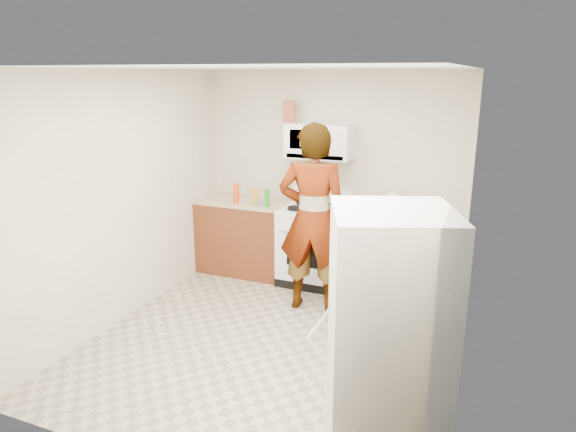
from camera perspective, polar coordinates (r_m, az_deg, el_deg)
The scene contains 20 objects.
floor at distance 5.06m, azimuth -1.79°, elevation -13.46°, with size 3.60×3.60×0.00m, color gray.
back_wall at distance 6.22m, azimuth 4.90°, elevation 4.35°, with size 3.20×0.02×2.50m, color beige.
right_wall at distance 4.21m, azimuth 18.22°, elevation -1.87°, with size 0.02×3.60×2.50m, color beige.
cabinet_left at distance 6.54m, azimuth -4.80°, elevation -2.33°, with size 1.12×0.62×0.90m, color #602A16.
counter_left at distance 6.41m, azimuth -4.89°, elevation 1.64°, with size 1.14×0.64×0.04m, color tan.
cabinet_right at distance 5.98m, azimuth 10.07°, elevation -4.25°, with size 0.80×0.62×0.90m, color #602A16.
counter_right at distance 5.84m, azimuth 10.29°, elevation 0.07°, with size 0.82×0.64×0.04m, color tan.
gas_range at distance 6.16m, azimuth 2.98°, elevation -3.08°, with size 0.76×0.65×1.13m.
microwave at distance 6.01m, azimuth 3.55°, elevation 8.33°, with size 0.76×0.38×0.40m, color white.
person at distance 5.33m, azimuth 2.79°, elevation -0.32°, with size 0.73×0.48×2.00m, color tan.
fridge at distance 3.33m, azimuth 10.96°, elevation -13.61°, with size 0.70×0.70×1.70m, color silver.
kettle at distance 5.94m, azimuth 11.48°, elevation 1.44°, with size 0.17×0.17×0.20m, color white.
jug at distance 6.14m, azimuth 0.12°, elevation 11.52°, with size 0.14×0.14×0.24m, color brown.
saucepan at distance 6.25m, azimuth 1.59°, elevation 2.21°, with size 0.20×0.20×0.11m, color silver.
tray at distance 5.91m, azimuth 3.27°, elevation 0.84°, with size 0.25×0.16×0.05m, color silver.
bottle_spray at distance 6.22m, azimuth -5.77°, elevation 2.50°, with size 0.07×0.07×0.24m, color red.
bottle_hot_sauce at distance 6.19m, azimuth -3.72°, elevation 2.19°, with size 0.06×0.06×0.18m, color orange.
bottle_green_cap at distance 6.06m, azimuth -2.36°, elevation 2.00°, with size 0.06×0.06×0.20m, color #188619.
pot_lid at distance 6.16m, azimuth -3.09°, elevation 1.34°, with size 0.24×0.24×0.01m, color silver.
broom at distance 5.07m, azimuth 17.61°, elevation -6.71°, with size 0.03×0.03×1.19m, color white.
Camera 1 is at (1.83, -4.03, 2.46)m, focal length 32.00 mm.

